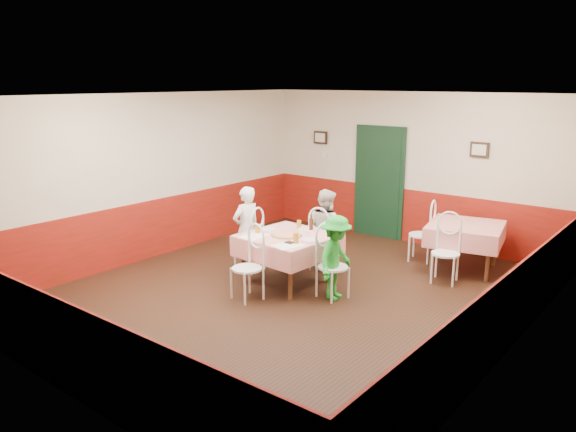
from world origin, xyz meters
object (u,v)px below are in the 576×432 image
Objects in this scene: chair_second_a at (421,235)px; pizza at (287,235)px; main_table at (288,260)px; chair_far at (323,243)px; chair_near at (247,269)px; glass_c at (299,224)px; second_table at (464,247)px; wallet at (289,242)px; glass_a at (258,229)px; diner_left at (246,229)px; chair_left at (249,244)px; diner_far at (326,230)px; chair_second_b at (446,254)px; beer_bottle at (311,224)px; glass_b at (296,238)px; chair_right at (333,267)px; diner_right at (336,258)px.

chair_second_a is 2.57m from pizza.
main_table is at bearing -37.43° from chair_second_a.
chair_second_a is (1.03, 1.42, 0.00)m from chair_far.
glass_c is (-0.05, 1.26, 0.37)m from chair_near.
chair_second_a is (-0.75, 0.00, 0.08)m from second_table.
glass_a is at bearing 173.23° from wallet.
main_table is at bearing 79.05° from chair_far.
chair_second_a is 0.65× the size of diner_left.
diner_far is (0.91, 0.84, 0.21)m from chair_left.
pizza reaches higher than main_table.
chair_far is at bearing 139.25° from diner_left.
glass_a is at bearing -154.74° from chair_second_b.
chair_second_a is 2.14m from beer_bottle.
glass_b is at bearing -120.05° from second_table.
chair_far is 1.90m from chair_second_b.
main_table is 0.95m from diner_left.
chair_second_b is 1.89m from diner_far.
diner_left reaches higher than chair_right.
chair_second_b is 1.84m from diner_right.
glass_b is 0.12× the size of diner_right.
beer_bottle is (0.97, 0.35, 0.42)m from chair_left.
glass_b is (0.42, 0.58, 0.38)m from chair_near.
diner_right is at bearing -16.47° from chair_second_a.
chair_left is at bearing 164.86° from glass_b.
chair_right and chair_near have the same top height.
glass_b is (-0.49, -0.22, 0.38)m from chair_right.
chair_right is 0.16m from diner_right.
chair_near is 1.00× the size of chair_second_a.
diner_left is at bearing 165.66° from wallet.
chair_far reaches higher than glass_c.
chair_near is at bearing 33.18° from chair_left.
second_table is 3.38m from glass_a.
diner_left is at bearing -140.97° from second_table.
glass_c is at bearing -136.13° from second_table.
chair_left is 0.90m from glass_c.
wallet is (1.13, -0.38, 0.32)m from chair_left.
wallet is (0.16, -0.74, -0.10)m from beer_bottle.
chair_near is at bearing -119.53° from wallet.
diner_right reaches higher than beer_bottle.
chair_far is at bearing 55.12° from chair_right.
chair_far is at bearing 99.04° from beer_bottle.
chair_far and chair_second_b have the same top height.
chair_left is 1.31m from glass_b.
chair_right is at bearing 23.89° from glass_b.
second_table is 2.97m from pizza.
beer_bottle is at bearing 72.89° from main_table.
beer_bottle reaches higher than pizza.
glass_a is (-1.51, -2.47, 0.38)m from chair_second_a.
chair_second_b is 6.76× the size of glass_a.
diner_far reaches higher than glass_c.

